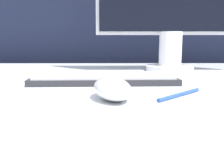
# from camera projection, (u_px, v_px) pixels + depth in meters

# --- Properties ---
(partition_panel) EXTENTS (5.00, 0.03, 1.25)m
(partition_panel) POSITION_uv_depth(u_px,v_px,m) (98.00, 77.00, 1.40)
(partition_panel) COLOR black
(partition_panel) RESTS_ON ground_plane
(computer_mouse_near) EXTENTS (0.10, 0.13, 0.04)m
(computer_mouse_near) POSITION_uv_depth(u_px,v_px,m) (112.00, 88.00, 0.51)
(computer_mouse_near) COLOR white
(computer_mouse_near) RESTS_ON desk
(keyboard) EXTENTS (0.39, 0.13, 0.02)m
(keyboard) POSITION_uv_depth(u_px,v_px,m) (104.00, 79.00, 0.69)
(keyboard) COLOR #28282D
(keyboard) RESTS_ON desk
(pen) EXTENTS (0.11, 0.11, 0.01)m
(pen) POSITION_uv_depth(u_px,v_px,m) (180.00, 95.00, 0.53)
(pen) COLOR #284C9E
(pen) RESTS_ON desk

